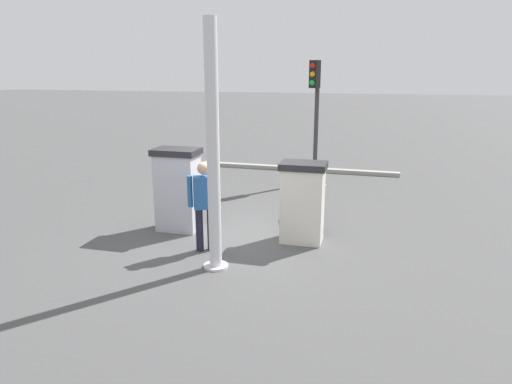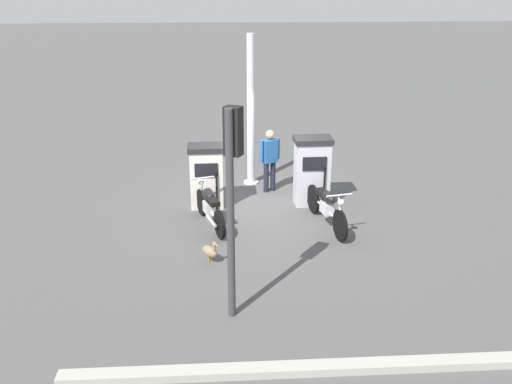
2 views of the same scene
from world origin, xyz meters
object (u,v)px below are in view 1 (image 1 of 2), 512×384
at_px(fuel_pump_near, 303,202).
at_px(canopy_support_pole, 213,155).
at_px(fuel_pump_far, 178,189).
at_px(motorcycle_far_pump, 199,189).
at_px(attendant_person, 204,201).
at_px(roadside_traffic_light, 315,100).
at_px(wandering_duck, 318,192).
at_px(motorcycle_near_pump, 308,202).

relative_size(fuel_pump_near, canopy_support_pole, 0.39).
distance_m(fuel_pump_near, fuel_pump_far, 2.48).
bearing_deg(motorcycle_far_pump, attendant_person, -155.29).
height_order(fuel_pump_far, roadside_traffic_light, roadside_traffic_light).
distance_m(attendant_person, wandering_duck, 4.05).
xyz_separation_m(attendant_person, wandering_duck, (3.72, -1.47, -0.68)).
relative_size(fuel_pump_near, attendant_person, 0.94).
distance_m(fuel_pump_far, motorcycle_far_pump, 1.39).
bearing_deg(motorcycle_near_pump, roadside_traffic_light, 6.85).
relative_size(fuel_pump_near, wandering_duck, 3.17).
bearing_deg(motorcycle_far_pump, fuel_pump_near, -117.35).
bearing_deg(motorcycle_far_pump, fuel_pump_far, -175.11).
height_order(motorcycle_far_pump, wandering_duck, motorcycle_far_pump).
bearing_deg(motorcycle_near_pump, wandering_duck, 0.70).
bearing_deg(fuel_pump_near, roadside_traffic_light, 6.03).
distance_m(fuel_pump_near, canopy_support_pole, 2.19).
distance_m(fuel_pump_near, attendant_person, 1.81).
xyz_separation_m(motorcycle_far_pump, roadside_traffic_light, (3.24, -2.11, 1.83)).
distance_m(motorcycle_far_pump, attendant_person, 2.50).
height_order(fuel_pump_far, motorcycle_near_pump, fuel_pump_far).
bearing_deg(canopy_support_pole, fuel_pump_near, -36.30).
relative_size(fuel_pump_far, attendant_person, 1.03).
distance_m(fuel_pump_near, motorcycle_far_pump, 2.93).
distance_m(fuel_pump_far, canopy_support_pole, 2.28).
distance_m(motorcycle_near_pump, motorcycle_far_pump, 2.53).
bearing_deg(motorcycle_near_pump, fuel_pump_near, -176.56).
xyz_separation_m(motorcycle_near_pump, attendant_person, (-2.01, 1.49, 0.46)).
distance_m(attendant_person, canopy_support_pole, 1.21).
xyz_separation_m(motorcycle_far_pump, attendant_person, (-2.24, -1.03, 0.42)).
xyz_separation_m(roadside_traffic_light, canopy_support_pole, (-6.12, 0.65, -0.47)).
distance_m(fuel_pump_near, roadside_traffic_light, 4.86).
height_order(attendant_person, canopy_support_pole, canopy_support_pole).
distance_m(motorcycle_far_pump, roadside_traffic_light, 4.28).
relative_size(attendant_person, canopy_support_pole, 0.42).
relative_size(wandering_duck, roadside_traffic_light, 0.14).
height_order(wandering_duck, roadside_traffic_light, roadside_traffic_light).
relative_size(fuel_pump_near, motorcycle_near_pump, 0.80).
xyz_separation_m(fuel_pump_far, motorcycle_far_pump, (1.34, 0.11, -0.35)).
distance_m(motorcycle_far_pump, canopy_support_pole, 3.50).
bearing_deg(fuel_pump_far, wandering_duck, -40.29).
xyz_separation_m(motorcycle_near_pump, wandering_duck, (1.71, 0.02, -0.22)).
distance_m(fuel_pump_near, wandering_duck, 2.87).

